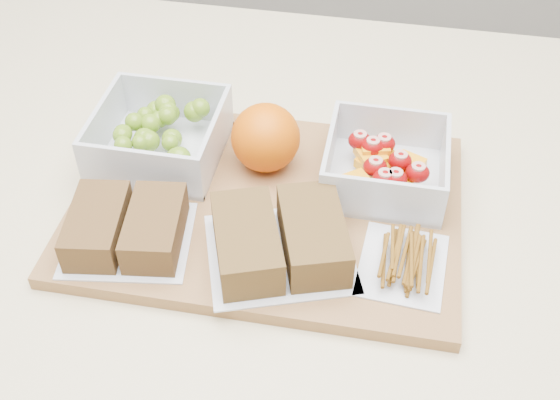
{
  "coord_description": "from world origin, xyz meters",
  "views": [
    {
      "loc": [
        0.12,
        -0.53,
        1.45
      ],
      "look_at": [
        0.02,
        0.0,
        0.93
      ],
      "focal_mm": 45.0,
      "sensor_mm": 36.0,
      "label": 1
    }
  ],
  "objects_px": {
    "cutting_board": "(267,207)",
    "sandwich_bag_left": "(126,227)",
    "grape_container": "(160,136)",
    "sandwich_bag_center": "(280,240)",
    "fruit_container": "(385,166)",
    "pretzel_bag": "(404,258)",
    "orange": "(266,138)"
  },
  "relations": [
    {
      "from": "orange",
      "to": "pretzel_bag",
      "type": "height_order",
      "value": "orange"
    },
    {
      "from": "fruit_container",
      "to": "sandwich_bag_center",
      "type": "relative_size",
      "value": 0.73
    },
    {
      "from": "sandwich_bag_left",
      "to": "sandwich_bag_center",
      "type": "bearing_deg",
      "value": 3.89
    },
    {
      "from": "cutting_board",
      "to": "orange",
      "type": "bearing_deg",
      "value": 101.65
    },
    {
      "from": "sandwich_bag_center",
      "to": "sandwich_bag_left",
      "type": "bearing_deg",
      "value": -176.11
    },
    {
      "from": "orange",
      "to": "sandwich_bag_center",
      "type": "height_order",
      "value": "orange"
    },
    {
      "from": "orange",
      "to": "pretzel_bag",
      "type": "relative_size",
      "value": 0.73
    },
    {
      "from": "fruit_container",
      "to": "pretzel_bag",
      "type": "height_order",
      "value": "fruit_container"
    },
    {
      "from": "grape_container",
      "to": "sandwich_bag_center",
      "type": "relative_size",
      "value": 0.79
    },
    {
      "from": "sandwich_bag_left",
      "to": "pretzel_bag",
      "type": "relative_size",
      "value": 1.33
    },
    {
      "from": "sandwich_bag_left",
      "to": "sandwich_bag_center",
      "type": "distance_m",
      "value": 0.16
    },
    {
      "from": "fruit_container",
      "to": "orange",
      "type": "xyz_separation_m",
      "value": [
        -0.14,
        0.0,
        0.02
      ]
    },
    {
      "from": "sandwich_bag_center",
      "to": "pretzel_bag",
      "type": "height_order",
      "value": "sandwich_bag_center"
    },
    {
      "from": "cutting_board",
      "to": "pretzel_bag",
      "type": "distance_m",
      "value": 0.17
    },
    {
      "from": "sandwich_bag_left",
      "to": "pretzel_bag",
      "type": "xyz_separation_m",
      "value": [
        0.28,
        0.02,
        -0.01
      ]
    },
    {
      "from": "orange",
      "to": "pretzel_bag",
      "type": "bearing_deg",
      "value": -37.4
    },
    {
      "from": "fruit_container",
      "to": "pretzel_bag",
      "type": "relative_size",
      "value": 1.23
    },
    {
      "from": "sandwich_bag_center",
      "to": "cutting_board",
      "type": "bearing_deg",
      "value": 111.88
    },
    {
      "from": "grape_container",
      "to": "pretzel_bag",
      "type": "height_order",
      "value": "grape_container"
    },
    {
      "from": "sandwich_bag_center",
      "to": "pretzel_bag",
      "type": "bearing_deg",
      "value": 3.6
    },
    {
      "from": "grape_container",
      "to": "sandwich_bag_center",
      "type": "bearing_deg",
      "value": -38.29
    },
    {
      "from": "grape_container",
      "to": "orange",
      "type": "relative_size",
      "value": 1.8
    },
    {
      "from": "cutting_board",
      "to": "fruit_container",
      "type": "bearing_deg",
      "value": 24.78
    },
    {
      "from": "grape_container",
      "to": "orange",
      "type": "height_order",
      "value": "orange"
    },
    {
      "from": "cutting_board",
      "to": "sandwich_bag_left",
      "type": "bearing_deg",
      "value": -147.29
    },
    {
      "from": "cutting_board",
      "to": "orange",
      "type": "relative_size",
      "value": 5.36
    },
    {
      "from": "pretzel_bag",
      "to": "cutting_board",
      "type": "bearing_deg",
      "value": 156.81
    },
    {
      "from": "orange",
      "to": "sandwich_bag_left",
      "type": "height_order",
      "value": "orange"
    },
    {
      "from": "grape_container",
      "to": "sandwich_bag_left",
      "type": "distance_m",
      "value": 0.14
    },
    {
      "from": "fruit_container",
      "to": "orange",
      "type": "distance_m",
      "value": 0.14
    },
    {
      "from": "pretzel_bag",
      "to": "grape_container",
      "type": "bearing_deg",
      "value": 156.86
    },
    {
      "from": "cutting_board",
      "to": "pretzel_bag",
      "type": "relative_size",
      "value": 3.92
    }
  ]
}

